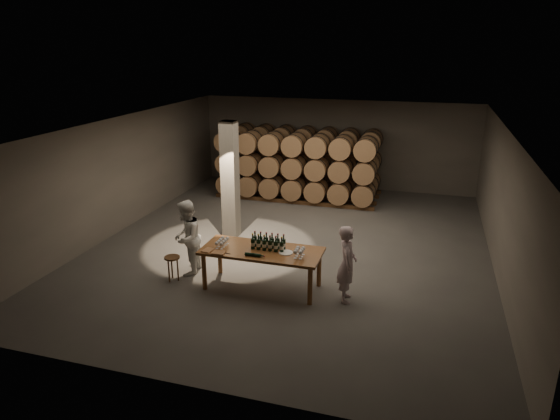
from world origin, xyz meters
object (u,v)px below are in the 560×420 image
(bottle_cluster, at_px, (268,244))
(person_woman, at_px, (187,238))
(notebook_near, at_px, (218,253))
(person_man, at_px, (347,264))
(plate, at_px, (286,253))
(tasting_table, at_px, (262,254))
(stool, at_px, (172,261))

(bottle_cluster, xyz_separation_m, person_woman, (-2.01, 0.14, -0.14))
(notebook_near, relative_size, person_man, 0.16)
(bottle_cluster, distance_m, person_woman, 2.02)
(plate, relative_size, notebook_near, 1.14)
(tasting_table, bearing_deg, person_man, -0.99)
(notebook_near, height_order, person_woman, person_woman)
(tasting_table, height_order, bottle_cluster, bottle_cluster)
(person_woman, bearing_deg, tasting_table, 75.91)
(stool, relative_size, person_man, 0.35)
(person_man, distance_m, person_woman, 3.75)
(stool, height_order, person_woman, person_woman)
(bottle_cluster, relative_size, person_man, 0.45)
(person_man, bearing_deg, tasting_table, 77.93)
(tasting_table, relative_size, plate, 8.55)
(notebook_near, distance_m, person_woman, 1.26)
(bottle_cluster, relative_size, notebook_near, 2.77)
(plate, bearing_deg, notebook_near, -162.57)
(stool, bearing_deg, notebook_near, -9.22)
(person_woman, bearing_deg, plate, 76.88)
(notebook_near, bearing_deg, plate, 12.99)
(person_man, height_order, person_woman, person_woman)
(notebook_near, bearing_deg, bottle_cluster, 24.24)
(plate, distance_m, person_woman, 2.44)
(tasting_table, relative_size, person_woman, 1.47)
(notebook_near, bearing_deg, person_man, 4.35)
(tasting_table, relative_size, bottle_cluster, 3.52)
(bottle_cluster, xyz_separation_m, notebook_near, (-0.94, -0.51, -0.11))
(stool, bearing_deg, person_woman, 70.75)
(person_woman, bearing_deg, bottle_cluster, 78.25)
(plate, height_order, notebook_near, notebook_near)
(person_man, relative_size, person_woman, 0.94)
(notebook_near, height_order, stool, notebook_near)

